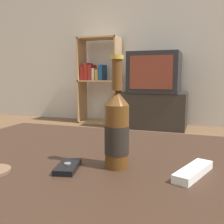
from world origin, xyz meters
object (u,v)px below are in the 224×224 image
tv_stand (154,110)px  bookshelf (97,78)px  television (155,73)px  remote_control (193,172)px  cell_phone (68,167)px  beer_bottle (117,129)px

tv_stand → bookshelf: 0.93m
television → remote_control: size_ratio=3.92×
bookshelf → cell_phone: size_ratio=11.00×
tv_stand → remote_control: size_ratio=5.16×
television → bookshelf: bearing=172.6°
tv_stand → television: 0.48m
tv_stand → cell_phone: size_ratio=7.51×
television → bookshelf: bookshelf is taller
bookshelf → beer_bottle: bookshelf is taller
cell_phone → remote_control: 0.31m
television → cell_phone: bearing=-84.5°
remote_control → bookshelf: bearing=136.4°
television → tv_stand: bearing=90.0°
tv_stand → television: size_ratio=1.31×
television → cell_phone: (0.27, -2.78, -0.27)m
bookshelf → remote_control: 3.16m
beer_bottle → remote_control: beer_bottle is taller
remote_control → tv_stand: bearing=121.9°
cell_phone → remote_control: remote_control is taller
beer_bottle → remote_control: 0.21m
tv_stand → beer_bottle: (0.38, -2.72, 0.30)m
tv_stand → cell_phone: 2.80m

